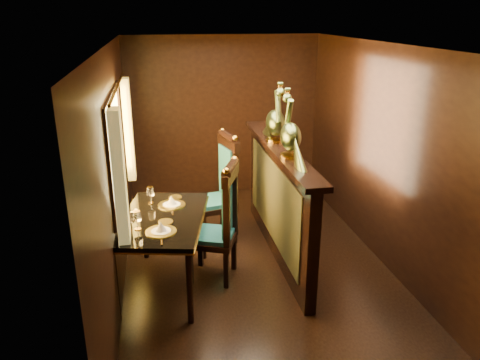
{
  "coord_description": "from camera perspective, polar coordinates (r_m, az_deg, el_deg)",
  "views": [
    {
      "loc": [
        -1.06,
        -4.69,
        2.81
      ],
      "look_at": [
        -0.15,
        0.24,
        1.01
      ],
      "focal_mm": 35.0,
      "sensor_mm": 36.0,
      "label": 1
    }
  ],
  "objects": [
    {
      "name": "peacock_right",
      "position": [
        5.5,
        4.37,
        8.34
      ],
      "size": [
        0.23,
        0.61,
        0.73
      ],
      "primitive_type": null,
      "color": "#1A503E",
      "rests_on": "partition"
    },
    {
      "name": "ground",
      "position": [
        5.57,
        1.99,
        -10.54
      ],
      "size": [
        5.0,
        5.0,
        0.0
      ],
      "primitive_type": "plane",
      "color": "black",
      "rests_on": "ground"
    },
    {
      "name": "partition",
      "position": [
        5.58,
        4.64,
        -2.34
      ],
      "size": [
        0.26,
        2.7,
        1.36
      ],
      "color": "black",
      "rests_on": "ground"
    },
    {
      "name": "room_shell",
      "position": [
        4.96,
        1.19,
        5.44
      ],
      "size": [
        3.04,
        5.04,
        2.52
      ],
      "color": "black",
      "rests_on": "ground"
    },
    {
      "name": "dining_table",
      "position": [
        4.93,
        -9.47,
        -5.23
      ],
      "size": [
        1.11,
        1.54,
        1.02
      ],
      "rotation": [
        0.0,
        0.0,
        -0.21
      ],
      "color": "black",
      "rests_on": "ground"
    },
    {
      "name": "peacock_left",
      "position": [
        4.9,
        6.24,
        6.75
      ],
      "size": [
        0.22,
        0.59,
        0.71
      ],
      "primitive_type": null,
      "color": "#1A503E",
      "rests_on": "partition"
    },
    {
      "name": "chair_right",
      "position": [
        5.96,
        -2.15,
        -0.53
      ],
      "size": [
        0.62,
        0.64,
        1.43
      ],
      "rotation": [
        0.0,
        0.0,
        0.23
      ],
      "color": "black",
      "rests_on": "ground"
    },
    {
      "name": "chair_left",
      "position": [
        5.04,
        -2.04,
        -4.81
      ],
      "size": [
        0.64,
        0.66,
        1.37
      ],
      "rotation": [
        0.0,
        0.0,
        -0.38
      ],
      "color": "black",
      "rests_on": "ground"
    }
  ]
}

